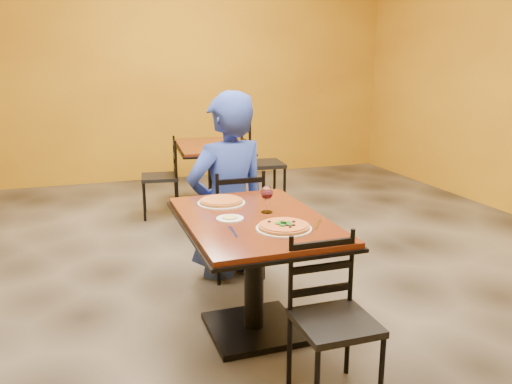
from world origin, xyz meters
name	(u,v)px	position (x,y,z in m)	size (l,w,h in m)	color
floor	(232,298)	(0.00, 0.00, 0.00)	(7.00, 8.00, 0.01)	black
wall_back	(147,71)	(0.00, 4.00, 1.50)	(7.00, 0.01, 3.00)	#C49015
table_main	(254,248)	(0.00, -0.50, 0.56)	(0.83, 1.23, 0.75)	#5C240E
table_second	(213,162)	(0.43, 2.19, 0.55)	(0.85, 1.18, 0.75)	#5C240E
chair_main_near	(335,324)	(0.17, -1.25, 0.41)	(0.37, 0.37, 0.82)	black
chair_main_far	(235,222)	(0.15, 0.41, 0.43)	(0.39, 0.39, 0.86)	black
chair_second_left	(160,178)	(-0.16, 2.19, 0.42)	(0.38, 0.38, 0.85)	black
chair_second_right	(263,164)	(1.01, 2.19, 0.49)	(0.44, 0.44, 0.98)	black
diner	(228,185)	(0.11, 0.45, 0.72)	(0.69, 0.45, 1.44)	navy
plate_main	(284,229)	(0.09, -0.77, 0.76)	(0.31, 0.31, 0.01)	white
pizza_main	(284,226)	(0.09, -0.77, 0.77)	(0.28, 0.28, 0.02)	#93290A
plate_far	(221,203)	(-0.10, -0.15, 0.76)	(0.31, 0.31, 0.01)	white
pizza_far	(221,201)	(-0.10, -0.15, 0.77)	(0.28, 0.28, 0.02)	orange
side_plate	(230,219)	(-0.14, -0.49, 0.76)	(0.16, 0.16, 0.01)	white
dip	(230,217)	(-0.14, -0.49, 0.76)	(0.09, 0.09, 0.01)	tan
wine_glass	(267,198)	(0.11, -0.42, 0.84)	(0.08, 0.08, 0.18)	white
fork	(233,232)	(-0.19, -0.72, 0.75)	(0.01, 0.19, 0.00)	silver
knife	(318,224)	(0.30, -0.74, 0.75)	(0.01, 0.21, 0.00)	silver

